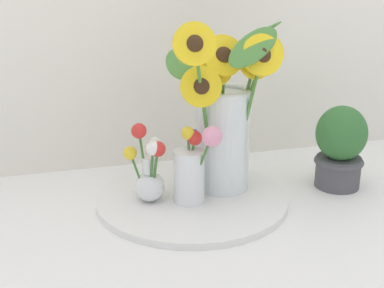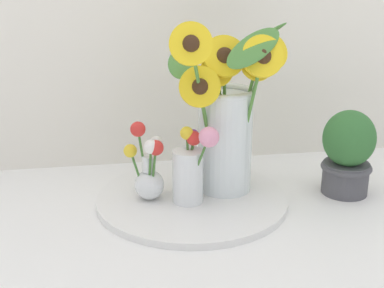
# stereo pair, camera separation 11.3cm
# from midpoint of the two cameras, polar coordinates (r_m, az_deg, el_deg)

# --- Properties ---
(ground_plane) EXTENTS (6.00, 6.00, 0.00)m
(ground_plane) POSITION_cam_midpoint_polar(r_m,az_deg,el_deg) (1.08, -3.53, -8.66)
(ground_plane) COLOR white
(serving_tray) EXTENTS (0.42, 0.42, 0.02)m
(serving_tray) POSITION_cam_midpoint_polar(r_m,az_deg,el_deg) (1.17, -2.76, -5.94)
(serving_tray) COLOR white
(serving_tray) RESTS_ON ground_plane
(mason_jar_sunflowers) EXTENTS (0.28, 0.22, 0.39)m
(mason_jar_sunflowers) POSITION_cam_midpoint_polar(r_m,az_deg,el_deg) (1.15, 0.69, 2.55)
(mason_jar_sunflowers) COLOR silver
(mason_jar_sunflowers) RESTS_ON serving_tray
(vase_small_center) EXTENTS (0.09, 0.10, 0.18)m
(vase_small_center) POSITION_cam_midpoint_polar(r_m,az_deg,el_deg) (1.11, -2.90, -2.59)
(vase_small_center) COLOR white
(vase_small_center) RESTS_ON serving_tray
(vase_bulb_right) EXTENTS (0.09, 0.09, 0.18)m
(vase_bulb_right) POSITION_cam_midpoint_polar(r_m,az_deg,el_deg) (1.13, -7.47, -3.03)
(vase_bulb_right) COLOR white
(vase_bulb_right) RESTS_ON serving_tray
(potted_plant) EXTENTS (0.12, 0.12, 0.19)m
(potted_plant) POSITION_cam_midpoint_polar(r_m,az_deg,el_deg) (1.25, 13.09, -0.29)
(potted_plant) COLOR #4C4C51
(potted_plant) RESTS_ON ground_plane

